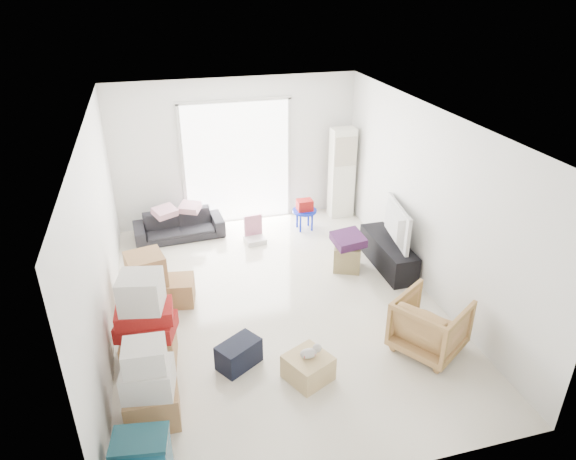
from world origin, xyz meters
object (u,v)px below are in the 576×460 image
at_px(tv_console, 388,254).
at_px(wood_crate, 308,367).
at_px(sofa, 179,222).
at_px(armchair, 430,322).
at_px(kids_table, 305,209).
at_px(ac_tower, 342,173).
at_px(ottoman, 347,257).
at_px(television, 390,237).

distance_m(tv_console, wood_crate, 2.95).
bearing_deg(wood_crate, tv_console, 46.71).
bearing_deg(sofa, armchair, -58.42).
height_order(sofa, kids_table, sofa).
relative_size(ac_tower, ottoman, 4.18).
height_order(sofa, ottoman, sofa).
bearing_deg(ottoman, television, -9.29).
xyz_separation_m(armchair, wood_crate, (-1.63, -0.12, -0.25)).
bearing_deg(ac_tower, ottoman, -107.24).
distance_m(kids_table, wood_crate, 3.97).
relative_size(tv_console, television, 1.29).
bearing_deg(ottoman, ac_tower, 72.76).
relative_size(sofa, wood_crate, 3.35).
bearing_deg(armchair, television, -43.98).
distance_m(ac_tower, ottoman, 2.17).
height_order(tv_console, ottoman, tv_console).
bearing_deg(tv_console, television, 0.00).
bearing_deg(ac_tower, armchair, -94.73).
xyz_separation_m(ac_tower, tv_console, (0.05, -2.08, -0.64)).
relative_size(ac_tower, tv_console, 1.26).
relative_size(armchair, ottoman, 1.93).
height_order(sofa, armchair, armchair).
height_order(ac_tower, wood_crate, ac_tower).
relative_size(tv_console, wood_crate, 2.95).
xyz_separation_m(ac_tower, ottoman, (-0.61, -1.97, -0.67)).
height_order(ac_tower, tv_console, ac_tower).
distance_m(armchair, ottoman, 2.16).
bearing_deg(kids_table, television, -61.31).
xyz_separation_m(ac_tower, kids_table, (-0.86, -0.42, -0.46)).
distance_m(ac_tower, sofa, 3.19).
bearing_deg(wood_crate, ac_tower, 65.01).
bearing_deg(sofa, ottoman, -39.48).
height_order(tv_console, armchair, armchair).
relative_size(television, wood_crate, 2.29).
distance_m(television, ottoman, 0.74).
bearing_deg(sofa, television, -34.88).
height_order(television, armchair, armchair).
xyz_separation_m(sofa, ottoman, (2.53, -1.82, -0.10)).
bearing_deg(tv_console, ottoman, 170.71).
height_order(sofa, wood_crate, sofa).
bearing_deg(sofa, tv_console, -34.88).
bearing_deg(tv_console, kids_table, 118.69).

